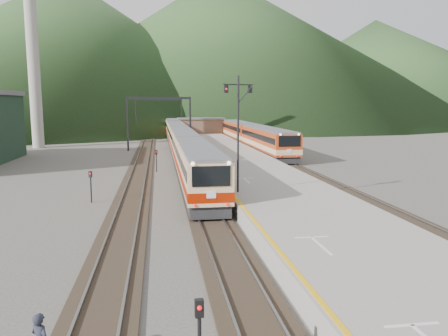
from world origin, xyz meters
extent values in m
cube|color=black|center=(0.00, 40.00, 0.06)|extent=(2.60, 200.00, 0.12)
cube|color=slate|center=(-0.72, 40.00, 0.16)|extent=(0.10, 200.00, 0.14)
cube|color=slate|center=(0.72, 40.00, 0.16)|extent=(0.10, 200.00, 0.14)
cube|color=black|center=(-5.00, 40.00, 0.06)|extent=(2.60, 200.00, 0.12)
cube|color=slate|center=(-5.72, 40.00, 0.16)|extent=(0.10, 200.00, 0.14)
cube|color=slate|center=(-4.28, 40.00, 0.16)|extent=(0.10, 200.00, 0.14)
cube|color=black|center=(11.50, 40.00, 0.06)|extent=(2.60, 200.00, 0.12)
cube|color=slate|center=(10.78, 40.00, 0.16)|extent=(0.10, 200.00, 0.14)
cube|color=slate|center=(12.22, 40.00, 0.16)|extent=(0.10, 200.00, 0.14)
cube|color=gray|center=(5.60, 38.00, 0.50)|extent=(8.00, 100.00, 1.00)
cube|color=black|center=(-7.50, 55.00, 4.00)|extent=(0.25, 0.25, 8.00)
cube|color=black|center=(1.80, 55.00, 4.00)|extent=(0.25, 0.25, 8.00)
cube|color=black|center=(-2.85, 55.00, 7.80)|extent=(9.30, 0.22, 0.35)
cube|color=black|center=(-7.50, 80.00, 4.00)|extent=(0.25, 0.25, 8.00)
cube|color=black|center=(1.80, 80.00, 4.00)|extent=(0.25, 0.25, 8.00)
cube|color=black|center=(-2.85, 80.00, 7.80)|extent=(9.30, 0.22, 0.35)
cylinder|color=#9E998E|center=(-22.00, 62.00, 15.00)|extent=(1.80, 1.80, 30.00)
cube|color=brown|center=(5.60, 78.00, 2.40)|extent=(9.00, 4.00, 2.80)
cube|color=slate|center=(5.60, 78.00, 3.95)|extent=(9.40, 4.40, 0.30)
cone|color=#24411D|center=(-40.00, 190.00, 30.00)|extent=(180.00, 180.00, 60.00)
cone|color=#24411D|center=(30.00, 230.00, 37.50)|extent=(220.00, 220.00, 75.00)
cone|color=#24411D|center=(110.00, 210.00, 25.00)|extent=(160.00, 160.00, 50.00)
cube|color=#DFB485|center=(0.00, 22.89, 1.91)|extent=(2.75, 18.47, 3.35)
cube|color=#DFB485|center=(0.00, 41.86, 1.91)|extent=(2.75, 18.47, 3.35)
cube|color=#DFB485|center=(0.00, 60.83, 1.91)|extent=(2.75, 18.47, 3.35)
cube|color=#DFB485|center=(0.00, 79.80, 1.91)|extent=(2.75, 18.47, 3.35)
cube|color=#AA3916|center=(11.50, 46.24, 2.10)|extent=(3.07, 20.63, 3.75)
cube|color=#AA3916|center=(11.50, 67.38, 2.10)|extent=(3.07, 20.63, 3.75)
cylinder|color=black|center=(2.32, 17.73, 4.92)|extent=(0.14, 0.14, 7.83)
cube|color=black|center=(2.32, 17.73, 8.23)|extent=(2.11, 0.75, 0.07)
cube|color=black|center=(1.46, 17.45, 7.93)|extent=(0.29, 0.25, 0.50)
cube|color=black|center=(3.18, 18.01, 7.93)|extent=(0.29, 0.25, 0.50)
cube|color=black|center=(-2.06, -1.07, 2.05)|extent=(0.23, 0.17, 0.45)
cylinder|color=black|center=(-3.24, 33.80, 1.00)|extent=(0.10, 0.10, 2.00)
cube|color=black|center=(-3.24, 33.80, 2.05)|extent=(0.26, 0.22, 0.45)
cylinder|color=black|center=(-7.80, 20.37, 1.00)|extent=(0.10, 0.10, 2.00)
cube|color=black|center=(-7.80, 20.37, 2.05)|extent=(0.26, 0.23, 0.45)
camera|label=1|loc=(-2.95, -11.09, 7.01)|focal=35.00mm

